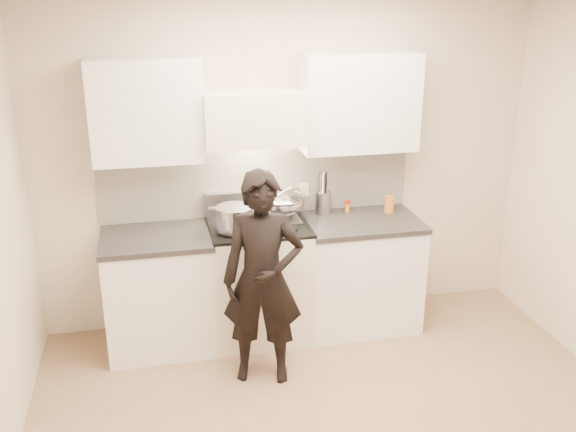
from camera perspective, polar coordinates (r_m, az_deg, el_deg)
The scene contains 10 objects.
room_shell at distance 3.80m, azimuth 3.55°, elevation 3.25°, with size 4.04×3.54×2.70m.
stove at distance 5.12m, azimuth -2.54°, elevation -5.67°, with size 0.76×0.65×0.96m.
counter_right at distance 5.31m, azimuth 6.35°, elevation -4.95°, with size 0.92×0.67×0.92m.
counter_left at distance 5.07m, azimuth -11.32°, elevation -6.52°, with size 0.82×0.67×0.92m.
wok at distance 5.04m, azimuth -0.65°, elevation 1.18°, with size 0.39×0.47×0.32m.
stock_pot at distance 4.76m, azimuth -4.78°, elevation -0.21°, with size 0.37×0.36×0.18m.
utensil_crock at distance 5.21m, azimuth 3.13°, elevation 1.35°, with size 0.13×0.13×0.34m.
spice_jar at distance 5.28m, azimuth 5.29°, elevation 0.88°, with size 0.04×0.04×0.09m.
oil_glass at distance 5.31m, azimuth 9.00°, elevation 1.04°, with size 0.08×0.08×0.14m.
person at distance 4.44m, azimuth -2.24°, elevation -5.65°, with size 0.56×0.37×1.54m, color black.
Camera 1 is at (-1.06, -3.13, 2.69)m, focal length 40.00 mm.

